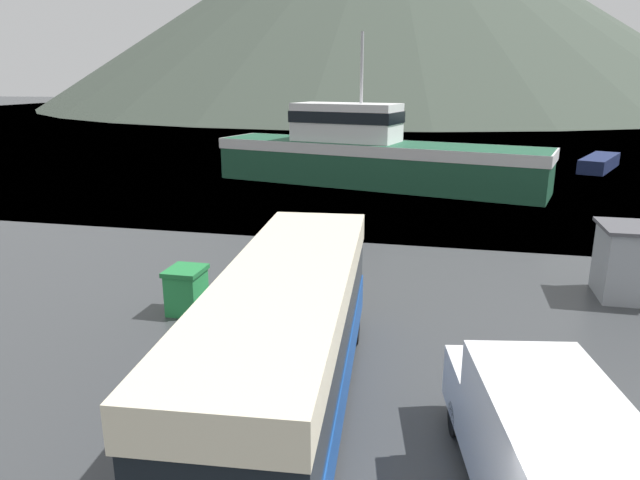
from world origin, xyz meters
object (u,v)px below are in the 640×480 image
(fishing_boat, at_px, (371,154))
(storage_bin, at_px, (187,290))
(tour_bus, at_px, (288,335))
(delivery_van, at_px, (539,442))
(small_boat, at_px, (599,163))
(dock_kiosk, at_px, (637,262))

(fishing_boat, distance_m, storage_bin, 23.60)
(tour_bus, bearing_deg, delivery_van, -26.09)
(tour_bus, height_order, small_boat, tour_bus)
(fishing_boat, relative_size, dock_kiosk, 9.15)
(small_boat, bearing_deg, delivery_van, 98.76)
(delivery_van, relative_size, fishing_boat, 0.26)
(storage_bin, xyz_separation_m, small_boat, (19.68, 34.25, -0.19))
(tour_bus, height_order, dock_kiosk, tour_bus)
(dock_kiosk, bearing_deg, storage_bin, -162.69)
(delivery_van, relative_size, small_boat, 0.80)
(delivery_van, bearing_deg, storage_bin, 134.81)
(tour_bus, height_order, delivery_van, tour_bus)
(tour_bus, distance_m, dock_kiosk, 13.10)
(fishing_boat, bearing_deg, storage_bin, 7.55)
(dock_kiosk, bearing_deg, tour_bus, -135.95)
(fishing_boat, xyz_separation_m, storage_bin, (-2.60, -23.41, -1.39))
(storage_bin, relative_size, dock_kiosk, 0.57)
(storage_bin, distance_m, small_boat, 39.50)
(storage_bin, height_order, small_boat, storage_bin)
(tour_bus, height_order, fishing_boat, fishing_boat)
(tour_bus, bearing_deg, storage_bin, 129.53)
(delivery_van, distance_m, small_boat, 42.11)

